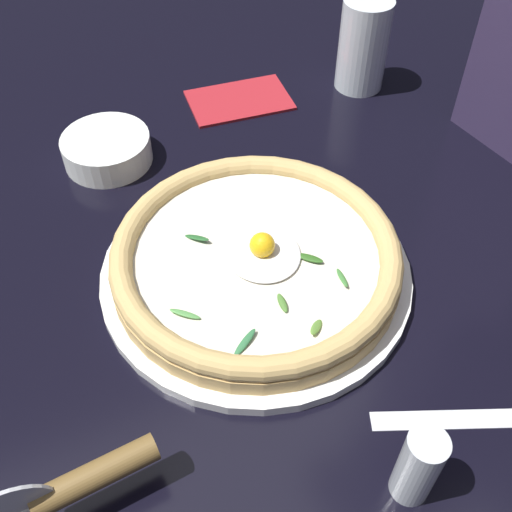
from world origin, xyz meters
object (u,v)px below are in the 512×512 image
(folded_napkin, at_px, (239,99))
(pizza_cutter, at_px, (68,489))
(drinking_glass, at_px, (362,51))
(pizza, at_px, (256,257))
(side_bowl, at_px, (107,149))
(pepper_shaker, at_px, (415,468))

(folded_napkin, bearing_deg, pizza_cutter, -36.69)
(drinking_glass, distance_m, folded_napkin, 0.18)
(pizza, distance_m, side_bowl, 0.27)
(pizza_cutter, bearing_deg, folded_napkin, 143.31)
(pizza, distance_m, pepper_shaker, 0.26)
(folded_napkin, bearing_deg, pepper_shaker, -10.19)
(pizza_cutter, height_order, pepper_shaker, same)
(pizza_cutter, height_order, drinking_glass, drinking_glass)
(pizza_cutter, height_order, folded_napkin, pizza_cutter)
(pepper_shaker, bearing_deg, drinking_glass, 152.40)
(side_bowl, height_order, pepper_shaker, pepper_shaker)
(folded_napkin, bearing_deg, pizza, -20.81)
(drinking_glass, xyz_separation_m, pepper_shaker, (0.52, -0.27, -0.01))
(drinking_glass, bearing_deg, pepper_shaker, -27.60)
(pizza, height_order, drinking_glass, drinking_glass)
(pizza, height_order, pizza_cutter, pizza_cutter)
(pizza, height_order, pepper_shaker, pepper_shaker)
(drinking_glass, bearing_deg, pizza_cutter, -50.45)
(folded_napkin, height_order, pepper_shaker, pepper_shaker)
(side_bowl, height_order, folded_napkin, side_bowl)
(pizza, relative_size, pizza_cutter, 1.86)
(pizza, relative_size, drinking_glass, 2.36)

